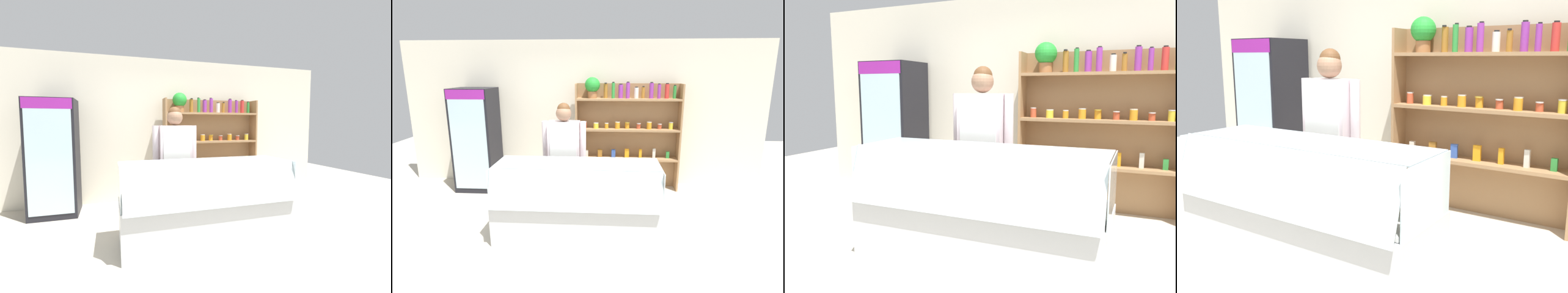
% 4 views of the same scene
% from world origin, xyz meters
% --- Properties ---
extents(ground_plane, '(12.00, 12.00, 0.00)m').
position_xyz_m(ground_plane, '(0.00, 0.00, 0.00)').
color(ground_plane, beige).
extents(back_wall, '(6.80, 0.10, 2.70)m').
position_xyz_m(back_wall, '(0.00, 2.13, 1.35)').
color(back_wall, silver).
rests_on(back_wall, ground).
extents(drinks_fridge, '(0.70, 0.66, 1.86)m').
position_xyz_m(drinks_fridge, '(-1.91, 1.67, 0.93)').
color(drinks_fridge, black).
rests_on(drinks_fridge, ground).
extents(shelving_unit, '(1.87, 0.29, 2.05)m').
position_xyz_m(shelving_unit, '(0.77, 1.86, 1.16)').
color(shelving_unit, '#9E754C').
rests_on(shelving_unit, ground).
extents(deli_display_case, '(2.12, 0.79, 1.01)m').
position_xyz_m(deli_display_case, '(0.08, 0.05, 0.31)').
color(deli_display_case, silver).
rests_on(deli_display_case, ground).
extents(shop_clerk, '(0.64, 0.25, 1.71)m').
position_xyz_m(shop_clerk, '(-0.16, 0.69, 1.02)').
color(shop_clerk, '#2D2D38').
rests_on(shop_clerk, ground).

